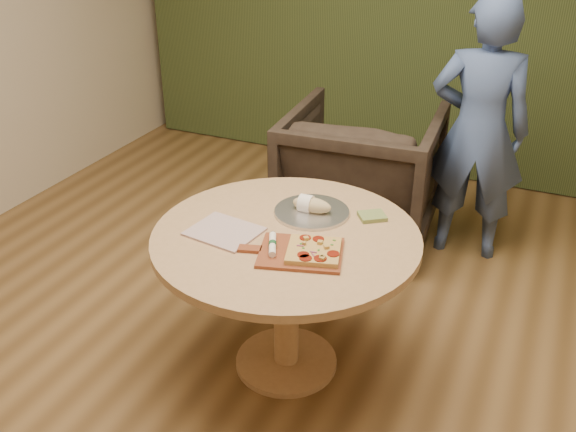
# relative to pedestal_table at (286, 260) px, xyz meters

# --- Properties ---
(room_shell) EXTENTS (5.04, 6.04, 2.84)m
(room_shell) POSITION_rel_pedestal_table_xyz_m (-0.04, -0.24, 0.79)
(room_shell) COLOR brown
(room_shell) RESTS_ON ground
(pedestal_table) EXTENTS (1.21, 1.21, 0.75)m
(pedestal_table) POSITION_rel_pedestal_table_xyz_m (0.00, 0.00, 0.00)
(pedestal_table) COLOR tan
(pedestal_table) RESTS_ON ground
(pizza_paddle) EXTENTS (0.47, 0.37, 0.01)m
(pizza_paddle) POSITION_rel_pedestal_table_xyz_m (0.12, -0.14, 0.15)
(pizza_paddle) COLOR brown
(pizza_paddle) RESTS_ON pedestal_table
(flatbread_pizza) EXTENTS (0.27, 0.27, 0.04)m
(flatbread_pizza) POSITION_rel_pedestal_table_xyz_m (0.19, -0.13, 0.17)
(flatbread_pizza) COLOR tan
(flatbread_pizza) RESTS_ON pizza_paddle
(cutlery_roll) EXTENTS (0.10, 0.19, 0.03)m
(cutlery_roll) POSITION_rel_pedestal_table_xyz_m (0.01, -0.15, 0.17)
(cutlery_roll) COLOR white
(cutlery_roll) RESTS_ON pizza_paddle
(newspaper) EXTENTS (0.33, 0.29, 0.01)m
(newspaper) POSITION_rel_pedestal_table_xyz_m (-0.26, -0.10, 0.15)
(newspaper) COLOR silver
(newspaper) RESTS_ON pedestal_table
(serving_tray) EXTENTS (0.36, 0.36, 0.02)m
(serving_tray) POSITION_rel_pedestal_table_xyz_m (0.03, 0.23, 0.15)
(serving_tray) COLOR silver
(serving_tray) RESTS_ON pedestal_table
(bread_roll) EXTENTS (0.19, 0.09, 0.09)m
(bread_roll) POSITION_rel_pedestal_table_xyz_m (0.02, 0.23, 0.18)
(bread_roll) COLOR tan
(bread_roll) RESTS_ON serving_tray
(green_packet) EXTENTS (0.16, 0.15, 0.02)m
(green_packet) POSITION_rel_pedestal_table_xyz_m (0.31, 0.30, 0.15)
(green_packet) COLOR #57692F
(green_packet) RESTS_ON pedestal_table
(armchair) EXTENTS (1.00, 0.95, 0.97)m
(armchair) POSITION_rel_pedestal_table_xyz_m (-0.10, 1.42, -0.12)
(armchair) COLOR black
(armchair) RESTS_ON ground
(person_standing) EXTENTS (0.64, 0.46, 1.63)m
(person_standing) POSITION_rel_pedestal_table_xyz_m (0.59, 1.49, 0.21)
(person_standing) COLOR #42588B
(person_standing) RESTS_ON ground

